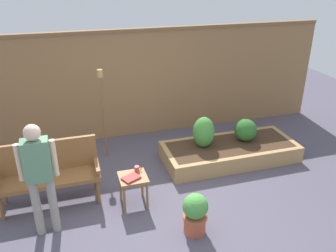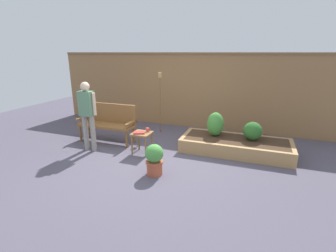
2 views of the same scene
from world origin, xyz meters
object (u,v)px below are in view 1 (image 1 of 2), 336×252
side_table (133,181)px  shrub_far_corner (246,130)px  cup_on_table (137,169)px  potted_boxwood (195,213)px  book_on_table (131,178)px  tiki_torch (102,99)px  garden_bench (48,169)px  shrub_near_bench (204,132)px  person_by_bench (39,171)px

side_table → shrub_far_corner: 2.43m
cup_on_table → potted_boxwood: bearing=-59.0°
book_on_table → tiki_torch: size_ratio=0.14×
side_table → potted_boxwood: size_ratio=0.82×
garden_bench → shrub_far_corner: (3.42, 0.43, -0.04)m
garden_bench → shrub_far_corner: 3.45m
garden_bench → shrub_near_bench: bearing=9.4°
book_on_table → cup_on_table: bearing=27.1°
book_on_table → potted_boxwood: potted_boxwood is taller
cup_on_table → shrub_near_bench: bearing=29.6°
garden_bench → tiki_torch: 1.58m
person_by_bench → potted_boxwood: bearing=-17.1°
garden_bench → side_table: bearing=-21.5°
cup_on_table → shrub_near_bench: (1.35, 0.77, 0.05)m
side_table → person_by_bench: 1.34m
garden_bench → potted_boxwood: size_ratio=2.47×
garden_bench → potted_boxwood: (1.80, -1.27, -0.23)m
side_table → person_by_bench: bearing=-168.4°
cup_on_table → shrub_far_corner: 2.31m
book_on_table → shrub_far_corner: (2.30, 0.94, 0.01)m
potted_boxwood → shrub_far_corner: size_ratio=1.43×
garden_bench → cup_on_table: 1.29m
potted_boxwood → tiki_torch: size_ratio=0.35×
tiki_torch → shrub_near_bench: bearing=-22.3°
book_on_table → garden_bench: bearing=129.2°
shrub_far_corner → person_by_bench: size_ratio=0.26×
side_table → tiki_torch: (-0.20, 1.56, 0.74)m
shrub_near_bench → side_table: bearing=-148.5°
cup_on_table → potted_boxwood: size_ratio=0.19×
garden_bench → cup_on_table: garden_bench is taller
potted_boxwood → person_by_bench: person_by_bench is taller
book_on_table → tiki_torch: tiki_torch is taller
tiki_torch → potted_boxwood: bearing=-70.4°
potted_boxwood → tiki_torch: (-0.84, 2.37, 0.82)m
garden_bench → book_on_table: bearing=-24.4°
side_table → shrub_far_corner: (2.27, 0.89, 0.11)m
potted_boxwood → shrub_near_bench: (0.80, 1.70, 0.27)m
book_on_table → tiki_torch: bearing=69.3°
garden_bench → potted_boxwood: 2.22m
cup_on_table → book_on_table: bearing=-126.5°
garden_bench → book_on_table: 1.23m
garden_bench → person_by_bench: bearing=-93.5°
potted_boxwood → person_by_bench: bearing=162.9°
cup_on_table → shrub_far_corner: size_ratio=0.27×
side_table → cup_on_table: (0.09, 0.12, 0.13)m
shrub_near_bench → book_on_table: bearing=-147.6°
garden_bench → person_by_bench: (-0.04, -0.70, 0.39)m
cup_on_table → side_table: bearing=-127.5°
person_by_bench → book_on_table: bearing=9.4°
book_on_table → shrub_near_bench: bearing=6.0°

